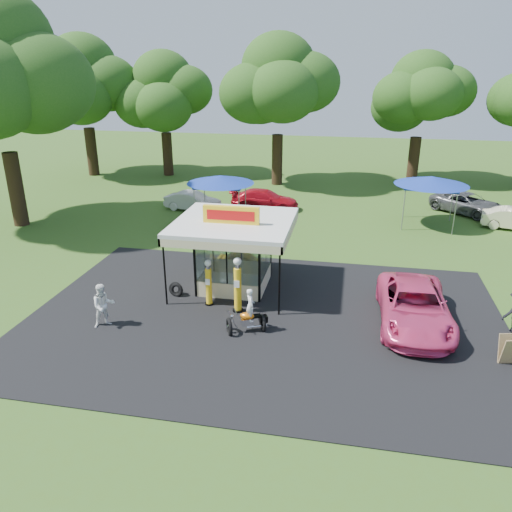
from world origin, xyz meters
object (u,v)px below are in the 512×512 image
(motorcycle, at_px, (249,315))
(a_frame_sign, at_px, (509,350))
(gas_station_kiosk, at_px, (234,252))
(gas_pump_right, at_px, (238,286))
(pink_sedan, at_px, (414,307))
(bg_car_b, at_px, (265,200))
(bg_car_d, at_px, (468,204))
(kiosk_car, at_px, (245,261))
(tent_east, at_px, (432,181))
(gas_pump_left, at_px, (209,284))
(bg_car_a, at_px, (193,201))
(tent_west, at_px, (220,180))
(spectator_west, at_px, (103,306))

(motorcycle, bearing_deg, a_frame_sign, -27.89)
(gas_station_kiosk, relative_size, a_frame_sign, 4.89)
(a_frame_sign, bearing_deg, gas_pump_right, 156.47)
(gas_pump_right, height_order, pink_sedan, gas_pump_right)
(motorcycle, distance_m, bg_car_b, 18.29)
(gas_pump_right, bearing_deg, bg_car_d, 54.79)
(kiosk_car, relative_size, tent_east, 0.59)
(gas_pump_left, bearing_deg, pink_sedan, -0.81)
(gas_station_kiosk, relative_size, bg_car_a, 1.29)
(bg_car_a, bearing_deg, a_frame_sign, -123.92)
(pink_sedan, bearing_deg, bg_car_d, 72.19)
(tent_east, bearing_deg, bg_car_b, 170.85)
(a_frame_sign, relative_size, tent_west, 0.24)
(kiosk_car, relative_size, pink_sedan, 0.47)
(bg_car_a, bearing_deg, gas_pump_right, -144.62)
(gas_station_kiosk, xyz_separation_m, motorcycle, (1.57, -4.17, -1.02))
(gas_pump_right, bearing_deg, tent_west, 107.85)
(a_frame_sign, relative_size, bg_car_d, 0.21)
(spectator_west, relative_size, tent_west, 0.41)
(a_frame_sign, xyz_separation_m, kiosk_car, (-11.22, 6.87, -0.08))
(kiosk_car, height_order, tent_east, tent_east)
(gas_pump_right, distance_m, bg_car_a, 16.66)
(gas_station_kiosk, height_order, tent_west, gas_station_kiosk)
(bg_car_d, relative_size, tent_west, 1.16)
(tent_west, bearing_deg, gas_pump_right, -72.15)
(gas_pump_left, xyz_separation_m, gas_pump_right, (1.42, -0.39, 0.18))
(bg_car_b, bearing_deg, bg_car_d, -81.29)
(motorcycle, distance_m, tent_east, 18.63)
(pink_sedan, distance_m, bg_car_b, 18.64)
(a_frame_sign, relative_size, bg_car_a, 0.26)
(a_frame_sign, height_order, bg_car_a, bg_car_a)
(bg_car_b, height_order, tent_east, tent_east)
(bg_car_a, distance_m, tent_east, 16.70)
(spectator_west, height_order, bg_car_d, spectator_west)
(bg_car_a, xyz_separation_m, tent_west, (2.73, -2.16, 2.19))
(gas_pump_left, height_order, a_frame_sign, gas_pump_left)
(kiosk_car, bearing_deg, a_frame_sign, -121.48)
(gas_pump_right, height_order, tent_west, tent_west)
(motorcycle, relative_size, tent_west, 0.43)
(gas_pump_left, bearing_deg, spectator_west, -143.88)
(pink_sedan, relative_size, bg_car_a, 1.43)
(gas_station_kiosk, height_order, motorcycle, gas_station_kiosk)
(bg_car_a, distance_m, tent_west, 4.11)
(gas_pump_left, distance_m, bg_car_b, 16.11)
(gas_pump_left, distance_m, pink_sedan, 8.82)
(gas_pump_left, bearing_deg, bg_car_b, 91.24)
(motorcycle, bearing_deg, gas_pump_right, 92.25)
(gas_pump_right, relative_size, a_frame_sign, 2.31)
(tent_west, height_order, tent_east, tent_east)
(gas_pump_right, height_order, bg_car_d, gas_pump_right)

